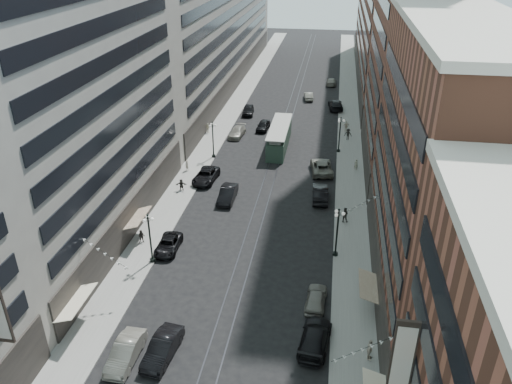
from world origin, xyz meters
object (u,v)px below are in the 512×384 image
Objects in this scene: pedestrian_2 at (142,236)px; pedestrian_6 at (208,128)px; car_10 at (320,193)px; pedestrian_7 at (345,215)px; car_1 at (125,352)px; car_14 at (309,96)px; pedestrian_9 at (348,134)px; lamppost_sw_far at (150,237)px; car_7 at (206,176)px; car_extra_2 at (331,82)px; car_extra_1 at (315,337)px; pedestrian_extra_1 at (346,126)px; car_8 at (237,132)px; lamppost_se_mid at (340,133)px; car_4 at (316,298)px; pedestrian_5 at (181,185)px; car_13 at (263,126)px; car_5 at (162,348)px; car_11 at (322,167)px; lamppost_se_far at (337,231)px; car_2 at (168,245)px; pedestrian_8 at (356,165)px; car_12 at (336,105)px; streetcar at (279,138)px; pedestrian_extra_2 at (187,165)px; car_9 at (248,110)px.

pedestrian_2 is 33.68m from pedestrian_6.
car_10 is 2.98× the size of pedestrian_7.
car_14 is at bearing 83.24° from car_1.
lamppost_sw_far is at bearing -112.69° from pedestrian_9.
pedestrian_2 is 16.25m from car_7.
car_1 reaches higher than car_extra_2.
car_10 is 0.96× the size of car_extra_1.
car_10 is at bearing 77.53° from pedestrian_extra_1.
lamppost_se_mid is at bearing -9.66° from car_8.
pedestrian_2 is at bearing 74.47° from car_extra_2.
pedestrian_6 is at bearing 167.49° from lamppost_se_mid.
pedestrian_9 reaches higher than car_1.
car_10 is at bearing -84.92° from car_4.
lamppost_se_mid is 5.84m from pedestrian_9.
pedestrian_5 is (-18.41, 19.80, 0.17)m from car_4.
car_13 is (5.60, 39.93, -2.31)m from lamppost_sw_far.
car_5 is 38.14m from car_11.
pedestrian_9 is at bearing 87.55° from lamppost_se_far.
car_extra_1 reaches higher than car_2.
pedestrian_8 is at bearing 83.47° from lamppost_se_far.
pedestrian_2 reaches higher than car_14.
car_2 is at bearing 96.51° from car_1.
car_extra_2 is (15.47, 67.87, 0.08)m from car_2.
car_7 is 53.48m from car_extra_2.
car_11 is (11.00, 36.52, 0.02)m from car_5.
car_8 is 24.72m from car_10.
car_10 reaches higher than car_12.
pedestrian_8 reaches higher than car_7.
pedestrian_7 is (18.50, -8.09, 0.26)m from car_7.
car_extra_1 is (-2.86, -46.29, -0.26)m from pedestrian_9.
pedestrian_2 is (-20.68, -28.85, -2.20)m from lamppost_se_mid.
car_5 reaches higher than pedestrian_2.
car_7 is 3.14× the size of pedestrian_7.
pedestrian_5 is 21.46m from pedestrian_7.
car_4 is 28.11m from car_7.
car_10 is 1.17× the size of car_13.
streetcar is at bearing -51.62° from pedestrian_8.
car_4 is at bearing -31.51° from pedestrian_extra_2.
car_extra_2 is (0.27, 45.82, -0.11)m from car_11.
car_14 is (7.00, 70.74, -0.10)m from car_5.
car_extra_1 is (-0.64, -62.32, -0.07)m from car_12.
car_12 reaches higher than car_9.
car_1 is at bearing -133.37° from lamppost_se_far.
car_extra_1 is at bearing -88.24° from pedestrian_9.
car_12 is 37.50m from pedestrian_extra_2.
car_extra_2 is (11.26, 82.34, -0.09)m from car_5.
pedestrian_5 is at bearing -59.56° from pedestrian_extra_2.
car_extra_2 is (7.19, 37.66, -0.87)m from streetcar.
pedestrian_6 is 0.91× the size of pedestrian_7.
car_5 is (2.72, 0.87, 0.01)m from car_1.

